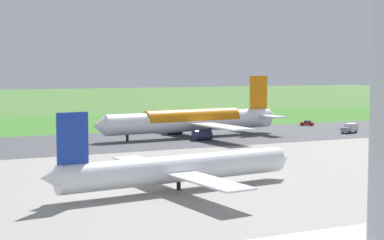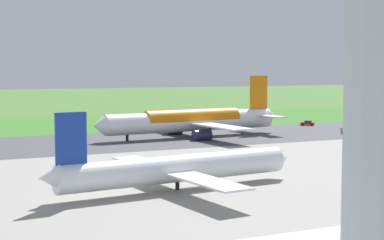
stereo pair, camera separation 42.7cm
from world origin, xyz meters
TOP-DOWN VIEW (x-y plane):
  - ground_plane at (0.00, 0.00)m, footprint 800.00×800.00m
  - runway_asphalt at (0.00, 0.00)m, footprint 600.00×40.72m
  - apron_concrete at (0.00, 63.57)m, footprint 440.00×110.00m
  - grass_verge_foreground at (0.00, -42.43)m, footprint 600.00×80.00m
  - airliner_main at (-13.23, -0.03)m, footprint 54.15×44.36m
  - airliner_parked_mid at (18.35, 61.57)m, footprint 41.15×33.74m
  - service_truck_fuel at (-56.65, 9.15)m, footprint 6.22×4.15m
  - service_car_ops at (-59.04, -13.97)m, footprint 4.43×3.99m
  - no_stopping_sign at (-22.10, -46.92)m, footprint 0.60×0.10m
  - traffic_cone_orange at (-14.86, -39.59)m, footprint 0.40×0.40m

SIDE VIEW (x-z plane):
  - ground_plane at x=0.00m, z-range 0.00..0.00m
  - grass_verge_foreground at x=0.00m, z-range 0.00..0.04m
  - apron_concrete at x=0.00m, z-range 0.00..0.05m
  - runway_asphalt at x=0.00m, z-range 0.00..0.06m
  - traffic_cone_orange at x=-14.86m, z-range 0.00..0.55m
  - service_car_ops at x=-59.04m, z-range 0.03..1.65m
  - service_truck_fuel at x=-56.65m, z-range 0.08..2.73m
  - no_stopping_sign at x=-22.10m, z-range 0.26..3.22m
  - airliner_parked_mid at x=18.35m, z-range -2.72..9.28m
  - airliner_main at x=-13.23m, z-range -3.59..12.29m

